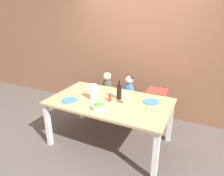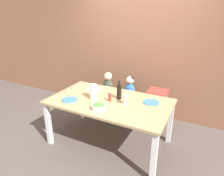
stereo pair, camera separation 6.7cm
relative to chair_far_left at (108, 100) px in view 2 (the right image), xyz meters
name	(u,v)px [view 2 (the right image)]	position (x,y,z in m)	size (l,w,h in m)	color
ground_plane	(110,142)	(0.44, -0.77, -0.37)	(14.00, 14.00, 0.00)	#564C47
wall_back	(140,49)	(0.44, 0.52, 0.98)	(10.00, 0.06, 2.70)	#8E5B42
dining_table	(110,105)	(0.44, -0.77, 0.32)	(1.85, 1.06, 0.77)	tan
chair_far_left	(108,100)	(0.00, 0.00, 0.00)	(0.39, 0.39, 0.44)	silver
chair_far_center	(129,104)	(0.46, 0.00, 0.00)	(0.39, 0.39, 0.44)	silver
chair_right_highchair	(157,100)	(0.99, 0.00, 0.21)	(0.33, 0.33, 0.75)	silver
person_child_left	(108,84)	(0.00, 0.00, 0.34)	(0.22, 0.16, 0.50)	#3D4238
person_child_center	(130,88)	(0.46, 0.00, 0.34)	(0.22, 0.16, 0.50)	#3366B2
wine_bottle	(119,92)	(0.54, -0.65, 0.52)	(0.08, 0.08, 0.30)	black
paper_towel_roll	(93,92)	(0.19, -0.83, 0.52)	(0.11, 0.11, 0.24)	white
wine_glass_near	(126,97)	(0.72, -0.79, 0.52)	(0.08, 0.08, 0.17)	white
salad_bowl_large	(98,106)	(0.43, -1.09, 0.44)	(0.20, 0.20, 0.08)	white
dinner_plate_front_left	(70,100)	(-0.12, -1.04, 0.41)	(0.24, 0.24, 0.01)	teal
dinner_plate_back_left	(94,89)	(-0.02, -0.49, 0.41)	(0.24, 0.24, 0.01)	silver
dinner_plate_back_right	(151,102)	(1.04, -0.55, 0.41)	(0.24, 0.24, 0.01)	teal
condiment_bottle_hot_sauce	(110,97)	(0.45, -0.78, 0.46)	(0.05, 0.05, 0.13)	red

